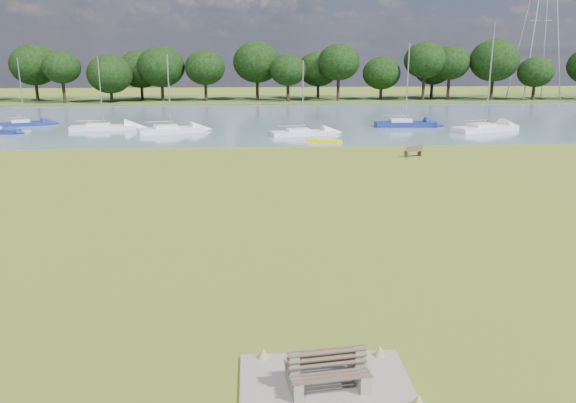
{
  "coord_description": "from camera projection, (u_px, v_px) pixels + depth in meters",
  "views": [
    {
      "loc": [
        -1.73,
        -25.92,
        7.92
      ],
      "look_at": [
        -0.14,
        -2.0,
        1.56
      ],
      "focal_mm": 35.0,
      "sensor_mm": 36.0,
      "label": 1
    }
  ],
  "objects": [
    {
      "name": "bench_pair",
      "position": [
        327.0,
        370.0,
        13.5
      ],
      "size": [
        2.05,
        1.37,
        1.04
      ],
      "rotation": [
        0.0,
        0.0,
        0.13
      ],
      "color": "gray",
      "rests_on": "concrete_pad"
    },
    {
      "name": "sailboat_4",
      "position": [
        405.0,
        122.0,
        61.44
      ],
      "size": [
        6.65,
        2.11,
        8.88
      ],
      "rotation": [
        0.0,
        0.0,
        -0.04
      ],
      "color": "navy",
      "rests_on": "river"
    },
    {
      "name": "far_bank",
      "position": [
        260.0,
        100.0,
        96.57
      ],
      "size": [
        220.0,
        20.0,
        0.4
      ],
      "primitive_type": "cube",
      "color": "#4C6626",
      "rests_on": "ground"
    },
    {
      "name": "kayak",
      "position": [
        324.0,
        141.0,
        50.54
      ],
      "size": [
        3.17,
        1.81,
        0.31
      ],
      "primitive_type": "cube",
      "rotation": [
        0.0,
        0.0,
        -0.37
      ],
      "color": "#FDFF06",
      "rests_on": "river"
    },
    {
      "name": "sailboat_5",
      "position": [
        170.0,
        128.0,
        56.75
      ],
      "size": [
        6.68,
        3.94,
        7.74
      ],
      "rotation": [
        0.0,
        0.0,
        0.36
      ],
      "color": "silver",
      "rests_on": "river"
    },
    {
      "name": "sailboat_1",
      "position": [
        485.0,
        126.0,
        58.0
      ],
      "size": [
        7.76,
        4.95,
        10.89
      ],
      "rotation": [
        0.0,
        0.0,
        0.41
      ],
      "color": "silver",
      "rests_on": "river"
    },
    {
      "name": "riverbank_bench",
      "position": [
        414.0,
        151.0,
        44.02
      ],
      "size": [
        1.55,
        0.94,
        0.92
      ],
      "rotation": [
        0.0,
        0.0,
        0.36
      ],
      "color": "brown",
      "rests_on": "ground"
    },
    {
      "name": "sailboat_2",
      "position": [
        103.0,
        126.0,
        59.21
      ],
      "size": [
        6.95,
        2.71,
        7.49
      ],
      "rotation": [
        0.0,
        0.0,
        0.12
      ],
      "color": "silver",
      "rests_on": "river"
    },
    {
      "name": "tree_line",
      "position": [
        232.0,
        67.0,
        90.95
      ],
      "size": [
        131.07,
        7.95,
        9.63
      ],
      "color": "black",
      "rests_on": "far_bank"
    },
    {
      "name": "sailboat_0",
      "position": [
        302.0,
        131.0,
        55.1
      ],
      "size": [
        6.44,
        2.96,
        7.18
      ],
      "rotation": [
        0.0,
        0.0,
        0.2
      ],
      "color": "silver",
      "rests_on": "river"
    },
    {
      "name": "concrete_pad",
      "position": [
        326.0,
        388.0,
        13.62
      ],
      "size": [
        4.2,
        3.2,
        0.1
      ],
      "primitive_type": "cube",
      "color": "gray",
      "rests_on": "ground"
    },
    {
      "name": "sailboat_8",
      "position": [
        24.0,
        122.0,
        62.2
      ],
      "size": [
        5.45,
        3.5,
        7.31
      ],
      "rotation": [
        0.0,
        0.0,
        0.42
      ],
      "color": "navy",
      "rests_on": "river"
    },
    {
      "name": "river",
      "position": [
        265.0,
        121.0,
        67.64
      ],
      "size": [
        220.0,
        40.0,
        0.1
      ],
      "primitive_type": "cube",
      "color": "slate",
      "rests_on": "ground"
    },
    {
      "name": "ground",
      "position": [
        288.0,
        222.0,
        27.14
      ],
      "size": [
        220.0,
        220.0,
        0.0
      ],
      "primitive_type": "plane",
      "color": "olive"
    }
  ]
}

